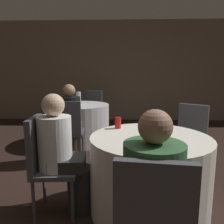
# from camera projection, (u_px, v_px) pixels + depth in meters

# --- Properties ---
(ground_plane) EXTENTS (16.00, 16.00, 0.00)m
(ground_plane) POSITION_uv_depth(u_px,v_px,m) (158.00, 208.00, 2.18)
(ground_plane) COLOR black
(wall_back) EXTENTS (16.00, 0.06, 2.80)m
(wall_back) POSITION_uv_depth(u_px,v_px,m) (134.00, 71.00, 6.22)
(wall_back) COLOR #7A6B5B
(wall_back) RESTS_ON ground_plane
(table_near) EXTENTS (1.13, 1.13, 0.74)m
(table_near) POSITION_uv_depth(u_px,v_px,m) (149.00, 174.00, 2.10)
(table_near) COLOR white
(table_near) RESTS_ON ground_plane
(table_far) EXTENTS (1.21, 1.21, 0.74)m
(table_far) POSITION_uv_depth(u_px,v_px,m) (78.00, 123.00, 4.29)
(table_far) COLOR silver
(table_far) RESTS_ON ground_plane
(chair_near_west) EXTENTS (0.43, 0.43, 0.93)m
(chair_near_west) POSITION_uv_depth(u_px,v_px,m) (45.00, 158.00, 2.03)
(chair_near_west) COLOR #47474C
(chair_near_west) RESTS_ON ground_plane
(chair_near_northeast) EXTENTS (0.56, 0.56, 0.93)m
(chair_near_northeast) POSITION_uv_depth(u_px,v_px,m) (190.00, 135.00, 2.80)
(chair_near_northeast) COLOR #47474C
(chair_near_northeast) RESTS_ON ground_plane
(chair_far_north) EXTENTS (0.46, 0.47, 0.93)m
(chair_far_north) POSITION_uv_depth(u_px,v_px,m) (93.00, 107.00, 5.24)
(chair_far_north) COLOR #47474C
(chair_far_north) RESTS_ON ground_plane
(chair_far_south) EXTENTS (0.42, 0.43, 0.93)m
(chair_far_south) POSITION_uv_depth(u_px,v_px,m) (69.00, 126.00, 3.25)
(chair_far_south) COLOR #47474C
(chair_far_south) RESTS_ON ground_plane
(person_white_shirt) EXTENTS (0.49, 0.32, 1.15)m
(person_white_shirt) POSITION_uv_depth(u_px,v_px,m) (63.00, 155.00, 2.03)
(person_white_shirt) COLOR #282828
(person_white_shirt) RESTS_ON ground_plane
(person_green_jacket) EXTENTS (0.35, 0.50, 1.14)m
(person_green_jacket) POSITION_uv_depth(u_px,v_px,m) (152.00, 203.00, 1.27)
(person_green_jacket) COLOR #33384C
(person_green_jacket) RESTS_ON ground_plane
(person_black_shirt) EXTENTS (0.34, 0.50, 1.17)m
(person_black_shirt) POSITION_uv_depth(u_px,v_px,m) (71.00, 121.00, 3.41)
(person_black_shirt) COLOR #4C4238
(person_black_shirt) RESTS_ON ground_plane
(pizza_plate_near) EXTENTS (0.25, 0.25, 0.02)m
(pizza_plate_near) POSITION_uv_depth(u_px,v_px,m) (152.00, 143.00, 1.83)
(pizza_plate_near) COLOR white
(pizza_plate_near) RESTS_ON table_near
(soda_can_red) EXTENTS (0.07, 0.07, 0.12)m
(soda_can_red) POSITION_uv_depth(u_px,v_px,m) (118.00, 123.00, 2.34)
(soda_can_red) COLOR red
(soda_can_red) RESTS_ON table_near
(soda_can_blue) EXTENTS (0.07, 0.07, 0.12)m
(soda_can_blue) POSITION_uv_depth(u_px,v_px,m) (156.00, 127.00, 2.14)
(soda_can_blue) COLOR #1E38A5
(soda_can_blue) RESTS_ON table_near
(bottle_far) EXTENTS (0.09, 0.09, 0.25)m
(bottle_far) POSITION_uv_depth(u_px,v_px,m) (78.00, 98.00, 4.16)
(bottle_far) COLOR white
(bottle_far) RESTS_ON table_far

